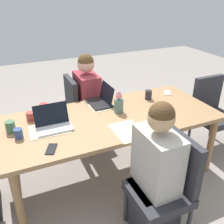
{
  "coord_description": "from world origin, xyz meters",
  "views": [
    {
      "loc": [
        0.92,
        2.05,
        1.91
      ],
      "look_at": [
        0.0,
        0.0,
        0.77
      ],
      "focal_mm": 40.48,
      "sensor_mm": 36.0,
      "label": 1
    }
  ],
  "objects_px": {
    "person_near_left_mid": "(88,106)",
    "coffee_mug_near_left": "(44,108)",
    "dining_table": "(112,122)",
    "coffee_mug_far_left": "(18,134)",
    "laptop_near_left_mid": "(102,100)",
    "chair_near_left_mid": "(81,107)",
    "person_far_left_near": "(155,178)",
    "phone_silver": "(167,93)",
    "flower_vase": "(119,102)",
    "coffee_mug_near_right": "(148,95)",
    "chair_far_left_near": "(167,183)",
    "chair_head_left_right_near": "(211,109)",
    "coffee_mug_centre_left": "(10,127)",
    "coffee_mug_centre_right": "(30,116)",
    "phone_black": "(51,149)",
    "laptop_head_right_left_far": "(53,123)"
  },
  "relations": [
    {
      "from": "person_far_left_near",
      "to": "phone_silver",
      "type": "distance_m",
      "value": 1.36
    },
    {
      "from": "chair_near_left_mid",
      "to": "coffee_mug_centre_left",
      "type": "xyz_separation_m",
      "value": [
        0.86,
        0.68,
        0.27
      ]
    },
    {
      "from": "coffee_mug_centre_left",
      "to": "phone_black",
      "type": "height_order",
      "value": "coffee_mug_centre_left"
    },
    {
      "from": "person_near_left_mid",
      "to": "chair_far_left_near",
      "type": "bearing_deg",
      "value": 94.7
    },
    {
      "from": "laptop_head_right_left_far",
      "to": "phone_black",
      "type": "bearing_deg",
      "value": 74.84
    },
    {
      "from": "flower_vase",
      "to": "phone_black",
      "type": "relative_size",
      "value": 1.55
    },
    {
      "from": "laptop_near_left_mid",
      "to": "phone_silver",
      "type": "height_order",
      "value": "laptop_near_left_mid"
    },
    {
      "from": "dining_table",
      "to": "person_far_left_near",
      "type": "height_order",
      "value": "person_far_left_near"
    },
    {
      "from": "coffee_mug_near_right",
      "to": "chair_head_left_right_near",
      "type": "bearing_deg",
      "value": 167.72
    },
    {
      "from": "chair_near_left_mid",
      "to": "laptop_near_left_mid",
      "type": "distance_m",
      "value": 0.53
    },
    {
      "from": "chair_far_left_near",
      "to": "person_far_left_near",
      "type": "bearing_deg",
      "value": -38.76
    },
    {
      "from": "chair_near_left_mid",
      "to": "person_near_left_mid",
      "type": "height_order",
      "value": "person_near_left_mid"
    },
    {
      "from": "chair_near_left_mid",
      "to": "phone_black",
      "type": "bearing_deg",
      "value": 61.8
    },
    {
      "from": "coffee_mug_centre_left",
      "to": "phone_silver",
      "type": "xyz_separation_m",
      "value": [
        -1.82,
        -0.19,
        -0.05
      ]
    },
    {
      "from": "chair_far_left_near",
      "to": "person_far_left_near",
      "type": "distance_m",
      "value": 0.1
    },
    {
      "from": "person_far_left_near",
      "to": "coffee_mug_centre_right",
      "type": "relative_size",
      "value": 14.31
    },
    {
      "from": "phone_silver",
      "to": "coffee_mug_far_left",
      "type": "bearing_deg",
      "value": -50.66
    },
    {
      "from": "coffee_mug_near_left",
      "to": "coffee_mug_centre_left",
      "type": "bearing_deg",
      "value": 36.18
    },
    {
      "from": "laptop_head_right_left_far",
      "to": "phone_black",
      "type": "relative_size",
      "value": 2.13
    },
    {
      "from": "phone_black",
      "to": "chair_head_left_right_near",
      "type": "bearing_deg",
      "value": 124.09
    },
    {
      "from": "coffee_mug_near_left",
      "to": "person_near_left_mid",
      "type": "bearing_deg",
      "value": -148.21
    },
    {
      "from": "dining_table",
      "to": "chair_near_left_mid",
      "type": "bearing_deg",
      "value": -83.31
    },
    {
      "from": "dining_table",
      "to": "coffee_mug_near_left",
      "type": "relative_size",
      "value": 19.87
    },
    {
      "from": "chair_far_left_near",
      "to": "coffee_mug_near_right",
      "type": "bearing_deg",
      "value": -113.11
    },
    {
      "from": "dining_table",
      "to": "coffee_mug_far_left",
      "type": "xyz_separation_m",
      "value": [
        0.9,
        0.03,
        0.11
      ]
    },
    {
      "from": "coffee_mug_near_right",
      "to": "coffee_mug_centre_right",
      "type": "height_order",
      "value": "coffee_mug_near_right"
    },
    {
      "from": "dining_table",
      "to": "coffee_mug_near_right",
      "type": "height_order",
      "value": "coffee_mug_near_right"
    },
    {
      "from": "coffee_mug_near_left",
      "to": "coffee_mug_near_right",
      "type": "relative_size",
      "value": 1.03
    },
    {
      "from": "chair_far_left_near",
      "to": "person_near_left_mid",
      "type": "distance_m",
      "value": 1.55
    },
    {
      "from": "chair_near_left_mid",
      "to": "coffee_mug_near_left",
      "type": "height_order",
      "value": "chair_near_left_mid"
    },
    {
      "from": "chair_far_left_near",
      "to": "laptop_near_left_mid",
      "type": "relative_size",
      "value": 2.81
    },
    {
      "from": "coffee_mug_near_left",
      "to": "phone_silver",
      "type": "height_order",
      "value": "coffee_mug_near_left"
    },
    {
      "from": "coffee_mug_near_right",
      "to": "phone_silver",
      "type": "height_order",
      "value": "coffee_mug_near_right"
    },
    {
      "from": "person_near_left_mid",
      "to": "coffee_mug_near_left",
      "type": "relative_size",
      "value": 11.01
    },
    {
      "from": "person_far_left_near",
      "to": "chair_near_left_mid",
      "type": "xyz_separation_m",
      "value": [
        0.13,
        -1.54,
        -0.03
      ]
    },
    {
      "from": "chair_near_left_mid",
      "to": "coffee_mug_near_left",
      "type": "bearing_deg",
      "value": 39.57
    },
    {
      "from": "laptop_head_right_left_far",
      "to": "coffee_mug_far_left",
      "type": "bearing_deg",
      "value": 9.83
    },
    {
      "from": "coffee_mug_near_right",
      "to": "coffee_mug_centre_left",
      "type": "bearing_deg",
      "value": 4.65
    },
    {
      "from": "coffee_mug_near_left",
      "to": "coffee_mug_far_left",
      "type": "height_order",
      "value": "coffee_mug_near_left"
    },
    {
      "from": "person_far_left_near",
      "to": "laptop_head_right_left_far",
      "type": "height_order",
      "value": "person_far_left_near"
    },
    {
      "from": "chair_head_left_right_near",
      "to": "coffee_mug_centre_left",
      "type": "relative_size",
      "value": 8.45
    },
    {
      "from": "person_near_left_mid",
      "to": "coffee_mug_far_left",
      "type": "height_order",
      "value": "person_near_left_mid"
    },
    {
      "from": "chair_near_left_mid",
      "to": "phone_black",
      "type": "xyz_separation_m",
      "value": [
        0.59,
        1.09,
        0.23
      ]
    },
    {
      "from": "person_near_left_mid",
      "to": "flower_vase",
      "type": "distance_m",
      "value": 0.73
    },
    {
      "from": "flower_vase",
      "to": "phone_silver",
      "type": "bearing_deg",
      "value": -163.73
    },
    {
      "from": "laptop_head_right_left_far",
      "to": "chair_far_left_near",
      "type": "bearing_deg",
      "value": 129.47
    },
    {
      "from": "chair_near_left_mid",
      "to": "coffee_mug_far_left",
      "type": "xyz_separation_m",
      "value": [
        0.81,
        0.81,
        0.27
      ]
    },
    {
      "from": "dining_table",
      "to": "coffee_mug_far_left",
      "type": "relative_size",
      "value": 24.53
    },
    {
      "from": "laptop_near_left_mid",
      "to": "coffee_mug_near_left",
      "type": "height_order",
      "value": "laptop_near_left_mid"
    },
    {
      "from": "laptop_near_left_mid",
      "to": "coffee_mug_far_left",
      "type": "relative_size",
      "value": 3.64
    }
  ]
}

